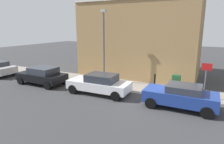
# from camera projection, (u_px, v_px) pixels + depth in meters

# --- Properties ---
(ground) EXTENTS (80.00, 80.00, 0.00)m
(ground) POSITION_uv_depth(u_px,v_px,m) (156.00, 100.00, 12.43)
(ground) COLOR #38383A
(sidewalk) EXTENTS (2.39, 30.00, 0.15)m
(sidewalk) POSITION_uv_depth(u_px,v_px,m) (93.00, 80.00, 16.79)
(sidewalk) COLOR gray
(sidewalk) RESTS_ON ground
(corner_building) EXTENTS (6.12, 10.39, 9.94)m
(corner_building) POSITION_uv_depth(u_px,v_px,m) (141.00, 22.00, 18.11)
(corner_building) COLOR #9E7A4C
(corner_building) RESTS_ON ground
(car_blue) EXTENTS (1.81, 4.01, 1.40)m
(car_blue) POSITION_uv_depth(u_px,v_px,m) (180.00, 96.00, 11.12)
(car_blue) COLOR navy
(car_blue) RESTS_ON ground
(car_white) EXTENTS (1.93, 4.42, 1.42)m
(car_white) POSITION_uv_depth(u_px,v_px,m) (100.00, 84.00, 13.55)
(car_white) COLOR silver
(car_white) RESTS_ON ground
(car_black) EXTENTS (1.98, 4.06, 1.42)m
(car_black) POSITION_uv_depth(u_px,v_px,m) (42.00, 75.00, 15.82)
(car_black) COLOR black
(car_black) RESTS_ON ground
(utility_cabinet) EXTENTS (0.46, 0.61, 1.15)m
(utility_cabinet) POSITION_uv_depth(u_px,v_px,m) (176.00, 84.00, 13.73)
(utility_cabinet) COLOR #1E4C28
(utility_cabinet) RESTS_ON sidewalk
(bollard_near_cabinet) EXTENTS (0.14, 0.14, 1.04)m
(bollard_near_cabinet) POSITION_uv_depth(u_px,v_px,m) (155.00, 80.00, 14.49)
(bollard_near_cabinet) COLOR black
(bollard_near_cabinet) RESTS_ON sidewalk
(street_sign) EXTENTS (0.08, 0.60, 2.30)m
(street_sign) POSITION_uv_depth(u_px,v_px,m) (206.00, 75.00, 11.97)
(street_sign) COLOR #59595B
(street_sign) RESTS_ON sidewalk
(lamppost) EXTENTS (0.20, 0.44, 5.72)m
(lamppost) POSITION_uv_depth(u_px,v_px,m) (104.00, 43.00, 15.49)
(lamppost) COLOR #59595B
(lamppost) RESTS_ON sidewalk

